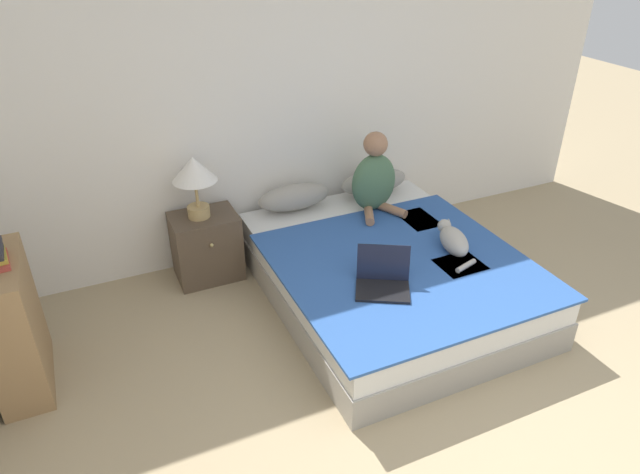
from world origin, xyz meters
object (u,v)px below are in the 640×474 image
pillow_far (374,181)px  person_sitting (374,178)px  nightstand (207,246)px  laptop_open (383,281)px  cat_tabby (453,240)px  table_lamp (194,174)px  pillow_near (294,197)px  bookshelf (12,325)px  bed (388,275)px

pillow_far → person_sitting: bearing=-120.2°
nightstand → laptop_open: bearing=-55.2°
cat_tabby → table_lamp: size_ratio=1.03×
pillow_far → table_lamp: bearing=-178.3°
pillow_near → pillow_far: (0.75, 0.00, 0.00)m
table_lamp → bookshelf: size_ratio=0.56×
nightstand → pillow_far: bearing=1.8°
bed → nightstand: nightstand is taller
pillow_far → nightstand: bearing=-178.2°
cat_tabby → laptop_open: 0.73m
pillow_near → laptop_open: bearing=-85.8°
bed → pillow_near: 1.03m
pillow_far → bookshelf: bearing=-165.5°
pillow_near → pillow_far: 0.75m
nightstand → table_lamp: size_ratio=1.11×
cat_tabby → table_lamp: table_lamp is taller
pillow_far → table_lamp: 1.59m
person_sitting → pillow_near: bearing=154.2°
bed → bookshelf: bearing=176.1°
pillow_far → cat_tabby: (0.04, -1.09, -0.02)m
laptop_open → table_lamp: 1.59m
nightstand → bookshelf: size_ratio=0.63×
nightstand → bookshelf: 1.52m
person_sitting → table_lamp: person_sitting is taller
person_sitting → laptop_open: (-0.49, -1.01, -0.22)m
nightstand → table_lamp: table_lamp is taller
bed → cat_tabby: cat_tabby is taller
table_lamp → nightstand: bearing=-2.8°
pillow_far → pillow_near: bearing=180.0°
pillow_near → person_sitting: person_sitting is taller
bookshelf → person_sitting: bearing=9.6°
person_sitting → bookshelf: bearing=-170.4°
pillow_near → cat_tabby: pillow_near is taller
table_lamp → laptop_open: bearing=-54.4°
bed → nightstand: 1.44m
pillow_near → person_sitting: (0.58, -0.28, 0.17)m
laptop_open → nightstand: (-0.87, 1.25, -0.20)m
bed → pillow_far: bearing=67.7°
bed → laptop_open: bearing=-125.9°
person_sitting → cat_tabby: (0.21, -0.81, -0.19)m
bed → pillow_far: (0.37, 0.91, 0.32)m
pillow_near → person_sitting: 0.67m
pillow_near → cat_tabby: size_ratio=1.23×
bed → table_lamp: bearing=143.7°
bed → cat_tabby: bearing=-23.7°
bed → person_sitting: 0.82m
table_lamp → bookshelf: bearing=-152.2°
bed → person_sitting: (0.21, 0.63, 0.49)m
person_sitting → cat_tabby: bearing=-75.5°
bed → cat_tabby: size_ratio=4.19×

